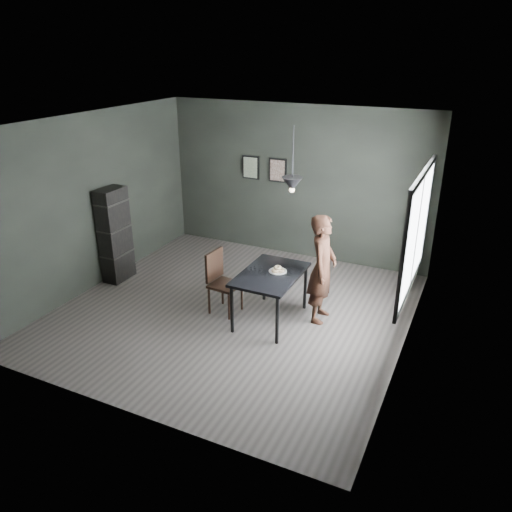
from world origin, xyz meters
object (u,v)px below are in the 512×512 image
at_px(white_plate, 278,272).
at_px(shelf_unit, 115,235).
at_px(wood_chair, 220,278).
at_px(cafe_table, 270,278).
at_px(pendant_lamp, 292,184).
at_px(woman, 322,269).

xyz_separation_m(white_plate, shelf_unit, (-3.00, 0.10, 0.04)).
xyz_separation_m(white_plate, wood_chair, (-0.86, -0.13, -0.21)).
bearing_deg(cafe_table, pendant_lamp, 21.80).
height_order(white_plate, woman, woman).
relative_size(woman, shelf_unit, 1.01).
bearing_deg(woman, wood_chair, 101.39).
xyz_separation_m(cafe_table, woman, (0.65, 0.35, 0.13)).
bearing_deg(white_plate, woman, 25.11).
height_order(white_plate, pendant_lamp, pendant_lamp).
bearing_deg(shelf_unit, white_plate, -2.20).
bearing_deg(woman, white_plate, 110.86).
relative_size(white_plate, wood_chair, 0.24).
height_order(cafe_table, white_plate, white_plate).
distance_m(cafe_table, shelf_unit, 2.93).
relative_size(cafe_table, white_plate, 5.22).
height_order(cafe_table, shelf_unit, shelf_unit).
distance_m(shelf_unit, pendant_lamp, 3.41).
bearing_deg(white_plate, pendant_lamp, 6.65).
xyz_separation_m(cafe_table, shelf_unit, (-2.92, 0.18, 0.13)).
height_order(wood_chair, pendant_lamp, pendant_lamp).
relative_size(cafe_table, shelf_unit, 0.75).
height_order(woman, pendant_lamp, pendant_lamp).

